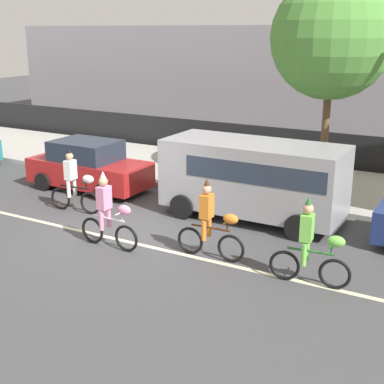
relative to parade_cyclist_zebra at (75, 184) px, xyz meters
The scene contains 12 objects.
ground_plane 2.54m from the parade_cyclist_zebra, 15.72° to the right, with size 80.00×80.00×0.00m, color #424244.
road_centre_line 2.71m from the parade_cyclist_zebra, 26.50° to the right, with size 36.00×0.14×0.01m, color beige.
sidewalk_curb 6.34m from the parade_cyclist_zebra, 68.51° to the left, with size 60.00×5.00×0.15m, color #ADAAA3.
fence_line 9.05m from the parade_cyclist_zebra, 75.25° to the left, with size 40.00×0.08×1.40m, color black.
building_backdrop 17.50m from the parade_cyclist_zebra, 94.49° to the left, with size 28.00×8.00×5.33m, color #99939E.
parade_cyclist_zebra is the anchor object (origin of this frame).
parade_cyclist_pink 3.01m from the parade_cyclist_zebra, 33.05° to the right, with size 1.72×0.50×1.92m.
parade_cyclist_orange 5.07m from the parade_cyclist_zebra, 11.22° to the right, with size 1.72×0.50×1.92m.
parade_cyclist_lime 7.50m from the parade_cyclist_zebra, ahead, with size 1.72×0.50×1.92m.
parked_van_grey 5.22m from the parade_cyclist_zebra, 23.24° to the left, with size 5.00×2.22×2.18m.
parked_car_red 2.33m from the parade_cyclist_zebra, 120.22° to the left, with size 4.10×1.92×1.64m.
street_tree_near_lamp 8.90m from the parade_cyclist_zebra, 44.30° to the left, with size 3.77×3.77×6.64m.
Camera 1 is at (7.98, -10.59, 5.14)m, focal length 50.00 mm.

